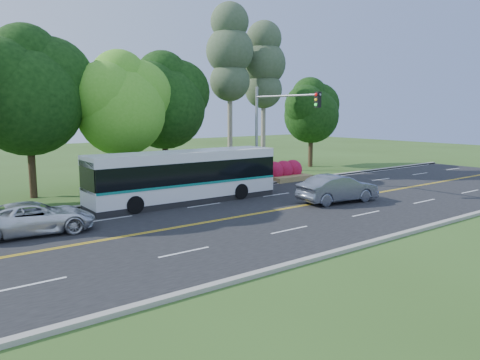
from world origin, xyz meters
TOP-DOWN VIEW (x-y plane):
  - ground at (0.00, 0.00)m, footprint 120.00×120.00m
  - road at (0.00, 0.00)m, footprint 60.00×14.00m
  - curb_north at (0.00, 7.15)m, footprint 60.00×0.30m
  - curb_south at (0.00, -7.15)m, footprint 60.00×0.30m
  - grass_verge at (0.00, 9.00)m, footprint 60.00×4.00m
  - lane_markings at (-0.09, 0.00)m, footprint 57.60×13.82m
  - tree_row at (-5.15, 12.13)m, footprint 44.70×9.10m
  - bougainvillea_hedge at (7.18, 8.15)m, footprint 9.50×2.25m
  - traffic_signal at (6.49, 5.40)m, footprint 0.42×6.10m
  - transit_bus at (-0.91, 4.91)m, footprint 11.49×2.70m
  - sedan at (6.19, -0.54)m, footprint 5.13×2.44m
  - suv at (-9.73, 2.82)m, footprint 5.29×2.98m

SIDE VIEW (x-z plane):
  - ground at x=0.00m, z-range 0.00..0.00m
  - road at x=0.00m, z-range 0.00..0.02m
  - lane_markings at x=-0.09m, z-range 0.02..0.02m
  - grass_verge at x=0.00m, z-range 0.00..0.10m
  - curb_north at x=0.00m, z-range 0.00..0.15m
  - curb_south at x=0.00m, z-range 0.00..0.15m
  - bougainvillea_hedge at x=7.18m, z-range -0.03..1.47m
  - suv at x=-9.73m, z-range 0.02..1.42m
  - sedan at x=6.19m, z-range 0.02..1.64m
  - transit_bus at x=-0.91m, z-range 0.01..3.00m
  - traffic_signal at x=6.49m, z-range 1.17..8.17m
  - tree_row at x=-5.15m, z-range -0.19..13.65m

